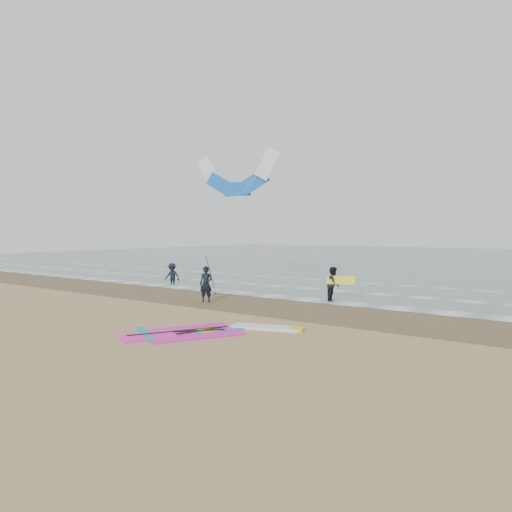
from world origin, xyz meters
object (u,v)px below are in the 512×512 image
Objects in this scene: surf_kite at (237,178)px; person_wading at (172,270)px; windsurf_rig at (212,331)px; person_standing at (206,284)px; person_walking at (334,284)px.

person_wading is at bearing -126.40° from surf_kite.
windsurf_rig is 2.97× the size of person_standing.
surf_kite reaches higher than person_wading.
surf_kite is (-8.67, 12.58, 6.66)m from windsurf_rig.
person_walking is 0.22× the size of surf_kite.
person_standing reaches higher than person_walking.
person_standing reaches higher than person_wading.
person_standing is at bearing 117.66° from person_walking.
person_wading is (-6.86, 4.59, -0.02)m from person_standing.
surf_kite reaches higher than person_standing.
person_wading is (-11.17, 9.18, 0.77)m from windsurf_rig.
surf_kite is at bearing 96.13° from person_standing.
person_standing is (-4.31, 4.59, 0.80)m from windsurf_rig.
person_walking is (0.35, 8.16, 0.77)m from windsurf_rig.
person_standing is at bearing -61.38° from surf_kite.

